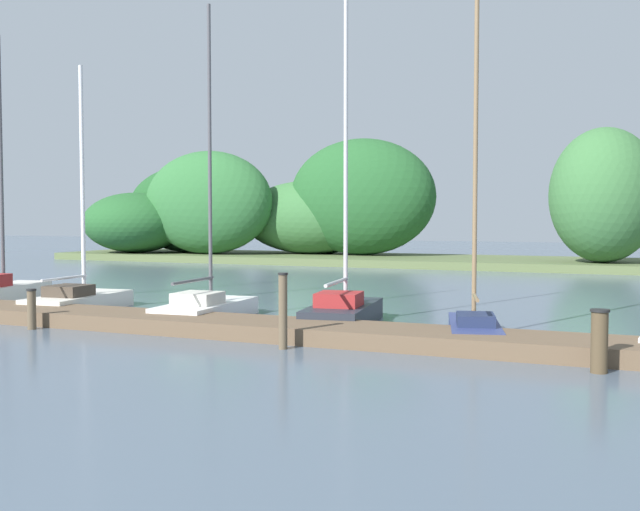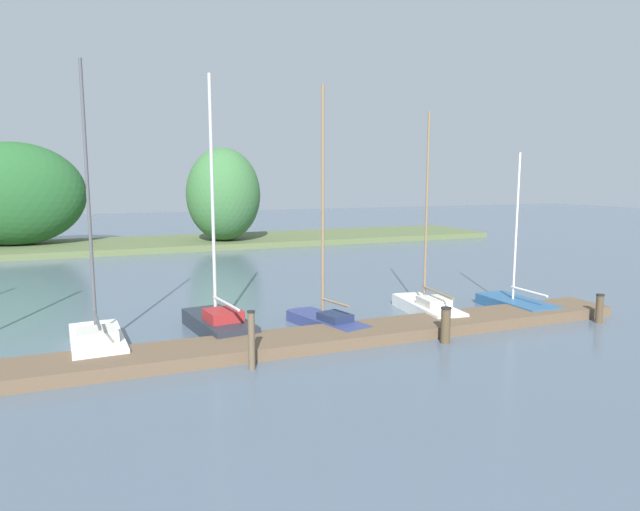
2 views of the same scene
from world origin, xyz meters
name	(u,v)px [view 2 (image 2 of 2)]	position (x,y,z in m)	size (l,w,h in m)	color
dock_pier	(227,349)	(0.00, 13.04, 0.17)	(27.11, 1.80, 0.35)	brown
sailboat_2	(97,338)	(-3.31, 14.92, 0.37)	(1.58, 3.80, 8.05)	white
sailboat_3	(218,320)	(0.25, 15.42, 0.41)	(1.82, 3.88, 7.99)	#232833
sailboat_4	(326,316)	(3.61, 14.57, 0.39)	(1.81, 3.64, 7.74)	navy
sailboat_5	(426,305)	(7.67, 14.89, 0.34)	(1.54, 4.03, 7.16)	white
sailboat_6	(514,303)	(11.14, 14.28, 0.25)	(1.44, 3.38, 5.78)	#285684
mooring_piling_2	(252,340)	(0.37, 11.74, 0.77)	(0.20, 0.20, 1.53)	brown
mooring_piling_3	(446,325)	(6.29, 11.74, 0.55)	(0.32, 0.32, 1.08)	#4C3D28
mooring_piling_4	(599,308)	(12.46, 11.70, 0.50)	(0.27, 0.27, 0.98)	#4C3D28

